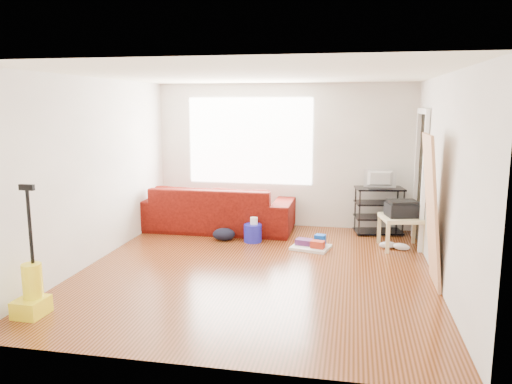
% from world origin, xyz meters
% --- Properties ---
extents(room, '(4.51, 5.01, 2.51)m').
position_xyz_m(room, '(0.07, 0.15, 1.25)').
color(room, '#4A2208').
rests_on(room, ground).
extents(sofa, '(2.66, 1.04, 0.78)m').
position_xyz_m(sofa, '(-1.10, 1.95, 0.00)').
color(sofa, '#330604').
rests_on(sofa, ground).
extents(tv_stand, '(0.84, 0.57, 0.78)m').
position_xyz_m(tv_stand, '(1.65, 2.22, 0.40)').
color(tv_stand, black).
rests_on(tv_stand, ground).
extents(tv, '(0.53, 0.07, 0.30)m').
position_xyz_m(tv, '(1.65, 2.22, 0.93)').
color(tv, black).
rests_on(tv, tv_stand).
extents(side_table, '(0.69, 0.69, 0.49)m').
position_xyz_m(side_table, '(1.95, 1.40, 0.41)').
color(side_table, '#DCC988').
rests_on(side_table, ground).
extents(printer, '(0.54, 0.46, 0.24)m').
position_xyz_m(printer, '(1.95, 1.40, 0.60)').
color(printer, black).
rests_on(printer, side_table).
extents(bucket, '(0.35, 0.35, 0.28)m').
position_xyz_m(bucket, '(-0.31, 1.31, 0.00)').
color(bucket, '#1E1FBC').
rests_on(bucket, ground).
extents(toilet_paper, '(0.12, 0.12, 0.11)m').
position_xyz_m(toilet_paper, '(-0.30, 1.32, 0.19)').
color(toilet_paper, white).
rests_on(toilet_paper, bucket).
extents(cleaning_tray, '(0.63, 0.55, 0.19)m').
position_xyz_m(cleaning_tray, '(0.63, 1.11, 0.06)').
color(cleaning_tray, white).
rests_on(cleaning_tray, ground).
extents(backpack, '(0.41, 0.35, 0.20)m').
position_xyz_m(backpack, '(-0.78, 1.30, 0.00)').
color(backpack, black).
rests_on(backpack, ground).
extents(sneakers, '(0.47, 0.24, 0.11)m').
position_xyz_m(sneakers, '(1.85, 1.30, 0.05)').
color(sneakers, silver).
rests_on(sneakers, ground).
extents(vacuum, '(0.29, 0.33, 1.36)m').
position_xyz_m(vacuum, '(-2.00, -1.83, 0.25)').
color(vacuum, yellow).
rests_on(vacuum, ground).
extents(door_panel, '(0.23, 0.72, 1.81)m').
position_xyz_m(door_panel, '(2.13, -0.11, 0.00)').
color(door_panel, tan).
rests_on(door_panel, ground).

